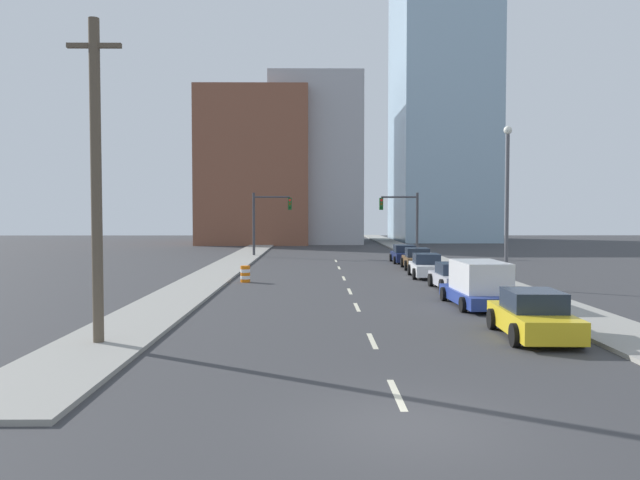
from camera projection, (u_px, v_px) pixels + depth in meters
name	position (u px, v px, depth m)	size (l,w,h in m)	color
ground_plane	(411.00, 425.00, 11.73)	(200.00, 200.00, 0.00)	#38383A
sidewalk_left	(249.00, 253.00, 61.17)	(2.93, 99.14, 0.13)	gray
sidewalk_right	(416.00, 253.00, 61.33)	(2.93, 99.14, 0.13)	gray
lane_stripe_at_2m	(397.00, 394.00, 13.73)	(0.16, 2.40, 0.01)	beige
lane_stripe_at_8m	(372.00, 341.00, 19.49)	(0.16, 2.40, 0.01)	beige
lane_stripe_at_15m	(357.00, 307.00, 26.46)	(0.16, 2.40, 0.01)	beige
lane_stripe_at_20m	(350.00, 291.00, 31.81)	(0.16, 2.40, 0.01)	beige
lane_stripe_at_26m	(344.00, 278.00, 38.15)	(0.16, 2.40, 0.01)	beige
lane_stripe_at_34m	(339.00, 268.00, 45.42)	(0.16, 2.40, 0.01)	beige
lane_stripe_at_40m	(336.00, 261.00, 52.00)	(0.16, 2.40, 0.01)	beige
building_brick_left	(256.00, 169.00, 83.18)	(14.00, 16.00, 19.70)	brown
building_office_center	(316.00, 164.00, 87.20)	(12.00, 20.00, 21.83)	#A8A8AD
building_glass_right	(441.00, 97.00, 90.93)	(13.00, 20.00, 41.97)	#99B7CC
traffic_signal_left	(265.00, 216.00, 57.23)	(3.61, 0.35, 5.87)	#38383D
traffic_signal_right	(406.00, 216.00, 57.36)	(3.61, 0.35, 5.87)	#38383D
utility_pole_left_near	(96.00, 180.00, 18.47)	(1.60, 0.32, 9.72)	brown
traffic_barrel	(245.00, 274.00, 36.00)	(0.56, 0.56, 0.95)	orange
street_lamp	(507.00, 195.00, 33.00)	(0.44, 0.44, 8.60)	#4C4C51
sedan_yellow	(533.00, 316.00, 19.97)	(2.29, 4.68, 1.52)	gold
box_truck_blue	(479.00, 285.00, 26.61)	(2.52, 5.35, 1.95)	navy
sedan_silver	(453.00, 277.00, 32.61)	(2.07, 4.57, 1.39)	#B2B2BC
sedan_white	(426.00, 266.00, 38.75)	(2.14, 4.46, 1.48)	silver
sedan_brown	(417.00, 259.00, 44.59)	(2.22, 4.38, 1.50)	brown
sedan_navy	(404.00, 255.00, 50.16)	(2.11, 4.37, 1.43)	#141E47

